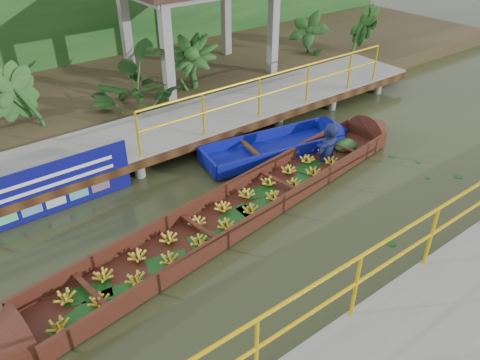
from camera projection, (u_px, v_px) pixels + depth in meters
ground at (253, 219)px, 8.92m from camera, size 80.00×80.00×0.00m
land_strip at (96, 91)px, 13.85m from camera, size 30.00×8.00×0.45m
far_dock at (163, 132)px, 10.98m from camera, size 16.00×2.06×1.66m
foliage_backdrop at (54, 13)px, 14.58m from camera, size 30.00×0.80×4.00m
vendor_boat at (255, 196)px, 9.16m from camera, size 10.75×2.52×2.28m
moored_blue_boat at (306, 141)px, 11.29m from camera, size 4.03×1.64×0.93m
blue_banner at (43, 191)px, 8.74m from camera, size 3.45×0.04×1.08m
tropical_plants at (187, 67)px, 12.83m from camera, size 14.13×1.13×1.41m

